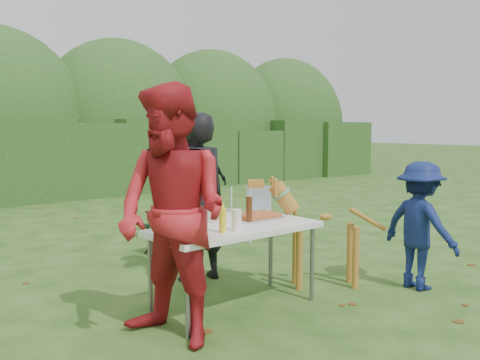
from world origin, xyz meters
TOP-DOWN VIEW (x-y plane):
  - ground at (0.00, 0.00)m, footprint 80.00×80.00m
  - hedge_row at (0.00, 8.00)m, footprint 22.00×1.40m
  - folding_table at (-0.39, -0.02)m, footprint 1.50×0.70m
  - person_cook at (-0.17, 0.89)m, footprint 0.69×0.51m
  - person_red_jacket at (-1.18, -0.27)m, footprint 0.95×1.09m
  - person_black_puffy at (0.80, 2.41)m, footprint 1.03×0.70m
  - child at (1.38, -0.72)m, footprint 0.53×0.85m
  - dog at (0.70, -0.09)m, footprint 1.18×1.02m
  - camping_chair at (0.17, 1.99)m, footprint 0.59×0.59m
  - lawn_chair at (1.50, 1.98)m, footprint 0.56×0.56m
  - food_tray at (-0.05, 0.09)m, footprint 0.45×0.30m
  - focaccia_bread at (-0.05, 0.09)m, footprint 0.40×0.26m
  - mustard_bottle at (-0.65, -0.17)m, footprint 0.06×0.06m
  - ketchup_bottle at (-0.82, -0.05)m, footprint 0.06×0.06m
  - beer_bottle at (-0.23, -0.02)m, footprint 0.06×0.06m
  - paper_towel_roll at (-0.98, 0.12)m, footprint 0.12×0.12m
  - cup_stack at (-0.52, -0.20)m, footprint 0.08×0.08m
  - pasta_bowl at (-0.37, 0.23)m, footprint 0.26×0.26m
  - plate_stack at (-1.01, -0.08)m, footprint 0.24×0.24m

SIDE VIEW (x-z plane):
  - ground at x=0.00m, z-range 0.00..0.00m
  - lawn_chair at x=1.50m, z-range 0.00..0.77m
  - camping_chair at x=0.17m, z-range 0.00..0.85m
  - dog at x=0.70m, z-range 0.00..1.07m
  - child at x=1.38m, z-range 0.00..1.26m
  - folding_table at x=-0.39m, z-range 0.32..1.06m
  - food_tray at x=-0.05m, z-range 0.74..0.76m
  - plate_stack at x=-1.01m, z-range 0.74..0.79m
  - focaccia_bread at x=-0.05m, z-range 0.76..0.80m
  - pasta_bowl at x=-0.37m, z-range 0.74..0.84m
  - person_black_puffy at x=0.80m, z-range 0.00..1.63m
  - cup_stack at x=-0.52m, z-range 0.74..0.92m
  - mustard_bottle at x=-0.65m, z-range 0.74..0.94m
  - hedge_row at x=0.00m, z-range 0.00..1.70m
  - ketchup_bottle at x=-0.82m, z-range 0.74..0.96m
  - beer_bottle at x=-0.23m, z-range 0.74..0.98m
  - person_cook at x=-0.17m, z-range 0.00..1.74m
  - paper_towel_roll at x=-0.98m, z-range 0.74..1.00m
  - person_red_jacket at x=-1.18m, z-range 0.00..1.92m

